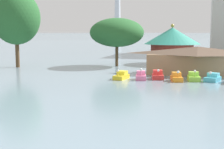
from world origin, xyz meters
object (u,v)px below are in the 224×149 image
(pedal_boat_lime, at_px, (194,77))
(shoreline_tree_tall_left, at_px, (16,18))
(pedal_boat_yellow, at_px, (121,76))
(pedal_boat_pink, at_px, (141,76))
(boathouse, at_px, (197,60))
(pedal_boat_cyan, at_px, (213,78))
(pedal_boat_orange, at_px, (177,78))
(pedal_boat_red, at_px, (158,75))
(green_roof_pavilion, at_px, (172,43))
(shoreline_tree_mid, at_px, (117,33))

(pedal_boat_lime, xyz_separation_m, shoreline_tree_tall_left, (-31.60, 8.33, 8.48))
(pedal_boat_yellow, bearing_deg, pedal_boat_pink, 99.08)
(pedal_boat_pink, bearing_deg, boathouse, 125.48)
(shoreline_tree_tall_left, bearing_deg, pedal_boat_cyan, -13.57)
(pedal_boat_yellow, relative_size, pedal_boat_orange, 1.17)
(pedal_boat_lime, height_order, shoreline_tree_tall_left, shoreline_tree_tall_left)
(pedal_boat_red, bearing_deg, pedal_boat_pink, -71.77)
(green_roof_pavilion, distance_m, shoreline_tree_mid, 11.89)
(shoreline_tree_tall_left, bearing_deg, green_roof_pavilion, 26.34)
(pedal_boat_yellow, height_order, boathouse, boathouse)
(pedal_boat_pink, xyz_separation_m, pedal_boat_red, (2.15, 1.21, 0.01))
(pedal_boat_yellow, bearing_deg, pedal_boat_orange, 97.79)
(shoreline_tree_mid, bearing_deg, pedal_boat_cyan, -41.02)
(pedal_boat_cyan, relative_size, green_roof_pavilion, 0.27)
(pedal_boat_pink, distance_m, pedal_boat_cyan, 9.51)
(pedal_boat_yellow, bearing_deg, pedal_boat_lime, 104.05)
(green_roof_pavilion, height_order, shoreline_tree_tall_left, shoreline_tree_tall_left)
(pedal_boat_yellow, bearing_deg, shoreline_tree_tall_left, -105.10)
(pedal_boat_pink, xyz_separation_m, green_roof_pavilion, (2.06, 22.51, 3.65))
(pedal_boat_lime, bearing_deg, pedal_boat_pink, -90.99)
(green_roof_pavilion, xyz_separation_m, shoreline_tree_tall_left, (-26.67, -13.20, 4.81))
(pedal_boat_pink, distance_m, pedal_boat_red, 2.46)
(shoreline_tree_mid, bearing_deg, shoreline_tree_tall_left, -158.90)
(pedal_boat_orange, relative_size, green_roof_pavilion, 0.24)
(pedal_boat_pink, bearing_deg, pedal_boat_cyan, 85.47)
(pedal_boat_red, xyz_separation_m, pedal_boat_lime, (4.85, -0.23, -0.02))
(green_roof_pavilion, distance_m, shoreline_tree_tall_left, 30.15)
(pedal_boat_yellow, xyz_separation_m, pedal_boat_lime, (9.72, 1.02, 0.04))
(pedal_boat_lime, relative_size, shoreline_tree_mid, 0.27)
(pedal_boat_lime, relative_size, green_roof_pavilion, 0.25)
(pedal_boat_yellow, height_order, shoreline_tree_mid, shoreline_tree_mid)
(pedal_boat_orange, relative_size, shoreline_tree_tall_left, 0.19)
(pedal_boat_orange, xyz_separation_m, green_roof_pavilion, (-2.77, 22.59, 3.66))
(pedal_boat_orange, height_order, shoreline_tree_tall_left, shoreline_tree_tall_left)
(green_roof_pavilion, height_order, shoreline_tree_mid, shoreline_tree_mid)
(pedal_boat_red, distance_m, pedal_boat_lime, 4.85)
(boathouse, distance_m, shoreline_tree_tall_left, 32.63)
(pedal_boat_pink, xyz_separation_m, shoreline_tree_tall_left, (-24.61, 9.30, 8.46))
(green_roof_pavilion, bearing_deg, boathouse, -70.60)
(pedal_boat_cyan, distance_m, shoreline_tree_mid, 23.29)
(pedal_boat_red, bearing_deg, green_roof_pavilion, 169.12)
(pedal_boat_red, height_order, pedal_boat_cyan, pedal_boat_red)
(pedal_boat_yellow, xyz_separation_m, green_roof_pavilion, (4.79, 22.56, 3.71))
(pedal_boat_red, distance_m, green_roof_pavilion, 21.61)
(boathouse, distance_m, green_roof_pavilion, 15.83)
(pedal_boat_yellow, xyz_separation_m, pedal_boat_red, (4.88, 1.25, 0.06))
(pedal_boat_yellow, bearing_deg, pedal_boat_cyan, 103.37)
(pedal_boat_yellow, distance_m, pedal_boat_cyan, 12.23)
(green_roof_pavilion, bearing_deg, pedal_boat_pink, -95.23)
(pedal_boat_yellow, xyz_separation_m, boathouse, (10.01, 7.74, 1.79))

